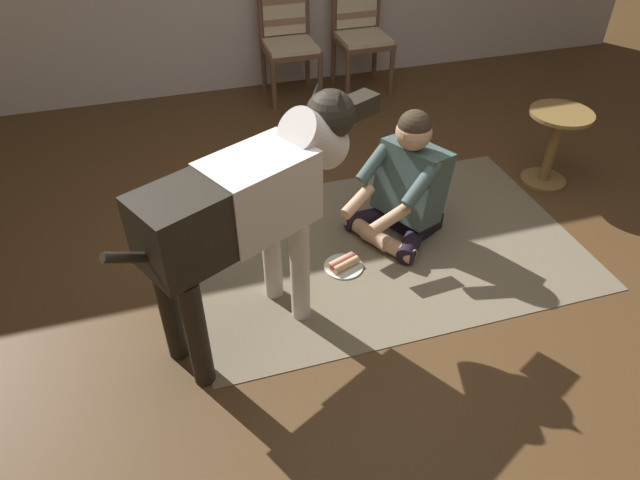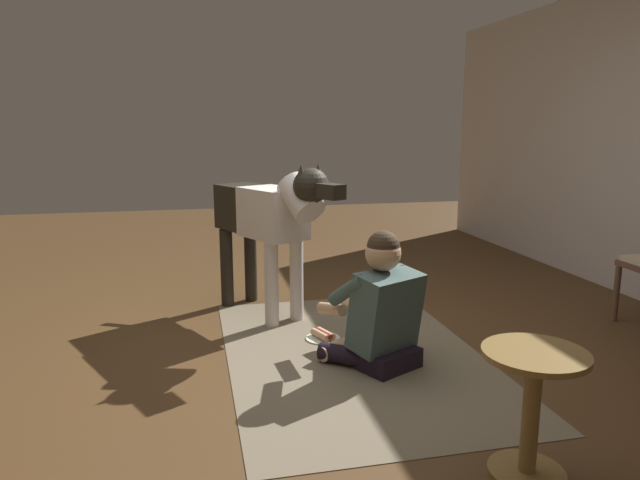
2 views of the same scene
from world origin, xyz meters
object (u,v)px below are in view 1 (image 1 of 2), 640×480
object	(u,v)px
hot_dog_on_plate	(343,264)
dining_chair_right_of_pair	(360,27)
dining_chair_left_of_pair	(288,35)
round_side_table	(554,141)
person_sitting_on_floor	(406,186)
large_dog	(250,204)

from	to	relation	value
hot_dog_on_plate	dining_chair_right_of_pair	bearing A→B (deg)	68.32
dining_chair_left_of_pair	round_side_table	xyz separation A→B (m)	(1.37, -1.99, -0.22)
dining_chair_right_of_pair	round_side_table	world-z (taller)	dining_chair_right_of_pair
dining_chair_right_of_pair	person_sitting_on_floor	world-z (taller)	dining_chair_right_of_pair
dining_chair_left_of_pair	hot_dog_on_plate	distance (m)	2.54
dining_chair_left_of_pair	round_side_table	distance (m)	2.43
hot_dog_on_plate	round_side_table	world-z (taller)	round_side_table
person_sitting_on_floor	large_dog	size ratio (longest dim) A/B	0.60
large_dog	round_side_table	world-z (taller)	large_dog
hot_dog_on_plate	round_side_table	distance (m)	1.77
round_side_table	person_sitting_on_floor	bearing A→B (deg)	-168.78
large_dog	round_side_table	size ratio (longest dim) A/B	2.52
person_sitting_on_floor	round_side_table	size ratio (longest dim) A/B	1.52
large_dog	hot_dog_on_plate	distance (m)	0.96
person_sitting_on_floor	large_dog	xyz separation A→B (m)	(-1.02, -0.52, 0.42)
dining_chair_right_of_pair	round_side_table	distance (m)	2.12
person_sitting_on_floor	dining_chair_right_of_pair	bearing A→B (deg)	77.06
person_sitting_on_floor	round_side_table	bearing A→B (deg)	11.22
person_sitting_on_floor	hot_dog_on_plate	size ratio (longest dim) A/B	3.54
dining_chair_right_of_pair	person_sitting_on_floor	xyz separation A→B (m)	(-0.51, -2.23, -0.21)
dining_chair_left_of_pair	round_side_table	world-z (taller)	dining_chair_left_of_pair
person_sitting_on_floor	large_dog	bearing A→B (deg)	-153.26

